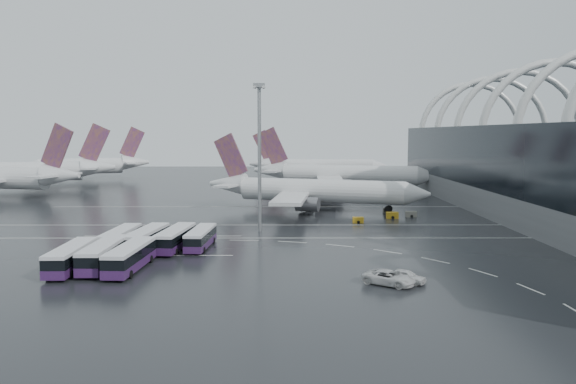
{
  "coord_description": "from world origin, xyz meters",
  "views": [
    {
      "loc": [
        -1.91,
        -98.71,
        18.27
      ],
      "look_at": [
        -1.65,
        8.54,
        7.0
      ],
      "focal_mm": 35.0,
      "sensor_mm": 36.0,
      "label": 1
    }
  ],
  "objects_px": {
    "jet_remote_west": "(6,178)",
    "van_curve_a": "(389,278)",
    "airliner_gate_b": "(340,175)",
    "gse_cart_belly_a": "(392,215)",
    "airliner_main": "(310,191)",
    "bus_row_far_a": "(72,257)",
    "bus_row_near_d": "(201,238)",
    "van_curve_b": "(406,276)",
    "floodlight_mast": "(259,139)",
    "bus_row_near_b": "(146,239)",
    "jet_remote_mid": "(41,171)",
    "gse_cart_belly_d": "(411,214)",
    "gse_cart_belly_c": "(358,220)",
    "bus_row_near_c": "(175,238)",
    "bus_row_near_a": "(120,239)",
    "bus_row_far_c": "(130,257)",
    "gse_cart_belly_b": "(387,211)",
    "jet_remote_far": "(89,166)",
    "airliner_gate_c": "(316,167)",
    "bus_row_far_b": "(104,254)"
  },
  "relations": [
    {
      "from": "bus_row_near_b",
      "to": "bus_row_far_b",
      "type": "bearing_deg",
      "value": 172.1
    },
    {
      "from": "jet_remote_far",
      "to": "van_curve_a",
      "type": "distance_m",
      "value": 178.59
    },
    {
      "from": "gse_cart_belly_a",
      "to": "gse_cart_belly_d",
      "type": "relative_size",
      "value": 1.09
    },
    {
      "from": "van_curve_a",
      "to": "gse_cart_belly_a",
      "type": "height_order",
      "value": "van_curve_a"
    },
    {
      "from": "jet_remote_west",
      "to": "floodlight_mast",
      "type": "xyz_separation_m",
      "value": [
        75.21,
        -56.0,
        11.71
      ]
    },
    {
      "from": "airliner_main",
      "to": "jet_remote_mid",
      "type": "relative_size",
      "value": 1.06
    },
    {
      "from": "van_curve_b",
      "to": "gse_cart_belly_b",
      "type": "bearing_deg",
      "value": 25.68
    },
    {
      "from": "bus_row_near_c",
      "to": "bus_row_far_c",
      "type": "height_order",
      "value": "bus_row_far_c"
    },
    {
      "from": "airliner_gate_b",
      "to": "gse_cart_belly_a",
      "type": "bearing_deg",
      "value": -70.26
    },
    {
      "from": "airliner_main",
      "to": "bus_row_near_a",
      "type": "height_order",
      "value": "airliner_main"
    },
    {
      "from": "bus_row_near_c",
      "to": "gse_cart_belly_b",
      "type": "bearing_deg",
      "value": -39.29
    },
    {
      "from": "van_curve_b",
      "to": "floodlight_mast",
      "type": "distance_m",
      "value": 44.66
    },
    {
      "from": "bus_row_far_c",
      "to": "gse_cart_belly_b",
      "type": "xyz_separation_m",
      "value": [
        44.11,
        53.82,
        -1.28
      ]
    },
    {
      "from": "bus_row_near_b",
      "to": "van_curve_b",
      "type": "height_order",
      "value": "bus_row_near_b"
    },
    {
      "from": "bus_row_near_c",
      "to": "van_curve_a",
      "type": "relative_size",
      "value": 2.13
    },
    {
      "from": "airliner_gate_c",
      "to": "bus_row_far_b",
      "type": "xyz_separation_m",
      "value": [
        -36.58,
        -148.89,
        -3.04
      ]
    },
    {
      "from": "gse_cart_belly_a",
      "to": "gse_cart_belly_c",
      "type": "bearing_deg",
      "value": -143.65
    },
    {
      "from": "bus_row_near_a",
      "to": "gse_cart_belly_d",
      "type": "relative_size",
      "value": 5.76
    },
    {
      "from": "airliner_main",
      "to": "bus_row_near_c",
      "type": "bearing_deg",
      "value": -98.67
    },
    {
      "from": "airliner_main",
      "to": "jet_remote_mid",
      "type": "xyz_separation_m",
      "value": [
        -87.51,
        54.68,
        1.01
      ]
    },
    {
      "from": "bus_row_near_c",
      "to": "gse_cart_belly_d",
      "type": "height_order",
      "value": "bus_row_near_c"
    },
    {
      "from": "bus_row_near_c",
      "to": "gse_cart_belly_c",
      "type": "relative_size",
      "value": 6.19
    },
    {
      "from": "bus_row_far_c",
      "to": "jet_remote_mid",
      "type": "bearing_deg",
      "value": 31.53
    },
    {
      "from": "jet_remote_far",
      "to": "bus_row_near_d",
      "type": "distance_m",
      "value": 146.78
    },
    {
      "from": "bus_row_far_a",
      "to": "bus_row_far_b",
      "type": "relative_size",
      "value": 0.98
    },
    {
      "from": "gse_cart_belly_d",
      "to": "bus_row_near_d",
      "type": "bearing_deg",
      "value": -141.02
    },
    {
      "from": "airliner_main",
      "to": "gse_cart_belly_d",
      "type": "bearing_deg",
      "value": -8.05
    },
    {
      "from": "bus_row_near_c",
      "to": "bus_row_near_b",
      "type": "bearing_deg",
      "value": 106.42
    },
    {
      "from": "gse_cart_belly_b",
      "to": "bus_row_near_b",
      "type": "bearing_deg",
      "value": -137.7
    },
    {
      "from": "airliner_gate_c",
      "to": "van_curve_a",
      "type": "distance_m",
      "value": 157.71
    },
    {
      "from": "jet_remote_west",
      "to": "bus_row_near_c",
      "type": "height_order",
      "value": "jet_remote_west"
    },
    {
      "from": "bus_row_near_c",
      "to": "airliner_gate_b",
      "type": "bearing_deg",
      "value": -15.04
    },
    {
      "from": "van_curve_b",
      "to": "bus_row_far_b",
      "type": "bearing_deg",
      "value": 112.59
    },
    {
      "from": "bus_row_near_a",
      "to": "van_curve_a",
      "type": "distance_m",
      "value": 43.81
    },
    {
      "from": "bus_row_far_a",
      "to": "van_curve_b",
      "type": "xyz_separation_m",
      "value": [
        43.38,
        -6.44,
        -0.98
      ]
    },
    {
      "from": "jet_remote_west",
      "to": "bus_row_near_d",
      "type": "relative_size",
      "value": 3.87
    },
    {
      "from": "jet_remote_mid",
      "to": "bus_row_near_a",
      "type": "height_order",
      "value": "jet_remote_mid"
    },
    {
      "from": "jet_remote_mid",
      "to": "bus_row_near_c",
      "type": "height_order",
      "value": "jet_remote_mid"
    },
    {
      "from": "van_curve_b",
      "to": "airliner_main",
      "type": "bearing_deg",
      "value": 41.63
    },
    {
      "from": "jet_remote_mid",
      "to": "floodlight_mast",
      "type": "bearing_deg",
      "value": 121.65
    },
    {
      "from": "airliner_main",
      "to": "bus_row_far_a",
      "type": "relative_size",
      "value": 3.91
    },
    {
      "from": "bus_row_near_d",
      "to": "gse_cart_belly_d",
      "type": "height_order",
      "value": "bus_row_near_d"
    },
    {
      "from": "jet_remote_far",
      "to": "airliner_main",
      "type": "bearing_deg",
      "value": 109.61
    },
    {
      "from": "jet_remote_west",
      "to": "van_curve_a",
      "type": "distance_m",
      "value": 131.74
    },
    {
      "from": "bus_row_far_b",
      "to": "gse_cart_belly_c",
      "type": "bearing_deg",
      "value": -45.92
    },
    {
      "from": "airliner_gate_b",
      "to": "bus_row_near_c",
      "type": "relative_size",
      "value": 4.28
    },
    {
      "from": "gse_cart_belly_c",
      "to": "bus_row_near_a",
      "type": "bearing_deg",
      "value": -147.09
    },
    {
      "from": "bus_row_near_d",
      "to": "gse_cart_belly_c",
      "type": "bearing_deg",
      "value": -44.88
    },
    {
      "from": "bus_row_near_c",
      "to": "bus_row_far_a",
      "type": "relative_size",
      "value": 1.01
    },
    {
      "from": "bus_row_far_c",
      "to": "gse_cart_belly_b",
      "type": "distance_m",
      "value": 69.6
    }
  ]
}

